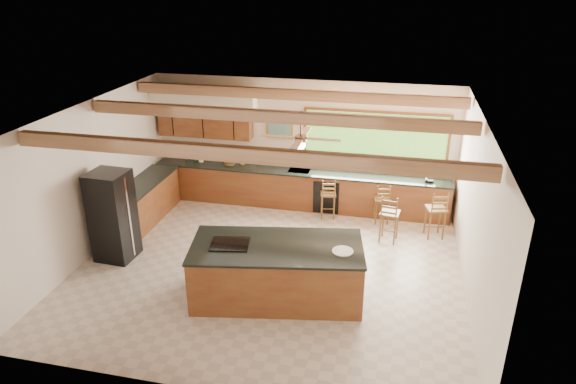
# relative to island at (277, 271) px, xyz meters

# --- Properties ---
(ground) EXTENTS (7.20, 7.20, 0.00)m
(ground) POSITION_rel_island_xyz_m (-0.37, 0.87, -0.51)
(ground) COLOR beige
(ground) RESTS_ON ground
(room_shell) EXTENTS (7.27, 6.54, 3.02)m
(room_shell) POSITION_rel_island_xyz_m (-0.54, 1.53, 1.71)
(room_shell) COLOR beige
(room_shell) RESTS_ON ground
(counter_run) EXTENTS (7.12, 3.10, 1.22)m
(counter_run) POSITION_rel_island_xyz_m (-1.19, 3.39, -0.04)
(counter_run) COLOR brown
(counter_run) RESTS_ON ground
(island) EXTENTS (3.10, 1.85, 1.03)m
(island) POSITION_rel_island_xyz_m (0.00, 0.00, 0.00)
(island) COLOR brown
(island) RESTS_ON ground
(refrigerator) EXTENTS (0.73, 0.72, 1.80)m
(refrigerator) POSITION_rel_island_xyz_m (-3.42, 0.63, 0.39)
(refrigerator) COLOR black
(refrigerator) RESTS_ON ground
(bar_stool_a) EXTENTS (0.41, 0.41, 0.97)m
(bar_stool_a) POSITION_rel_island_xyz_m (0.39, 3.27, 0.07)
(bar_stool_a) COLOR brown
(bar_stool_a) RESTS_ON ground
(bar_stool_b) EXTENTS (0.40, 0.40, 0.95)m
(bar_stool_b) POSITION_rel_island_xyz_m (1.61, 3.27, 0.06)
(bar_stool_b) COLOR brown
(bar_stool_b) RESTS_ON ground
(bar_stool_c) EXTENTS (0.48, 0.48, 1.09)m
(bar_stool_c) POSITION_rel_island_xyz_m (2.76, 2.82, 0.13)
(bar_stool_c) COLOR brown
(bar_stool_c) RESTS_ON ground
(bar_stool_d) EXTENTS (0.44, 0.44, 1.07)m
(bar_stool_d) POSITION_rel_island_xyz_m (1.81, 2.42, 0.13)
(bar_stool_d) COLOR brown
(bar_stool_d) RESTS_ON ground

